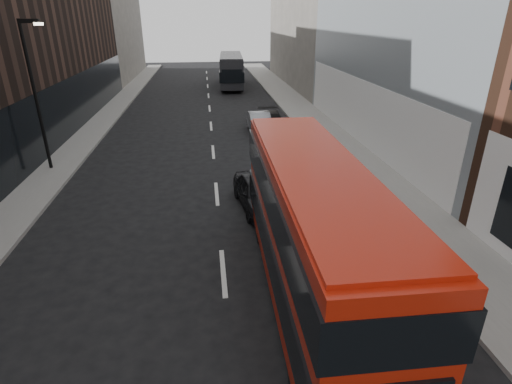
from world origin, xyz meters
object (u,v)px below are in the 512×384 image
object	(u,v)px
grey_bus	(231,70)
car_c	(271,122)
street_lamp	(35,87)
car_a	(258,192)
red_bus	(313,228)
car_b	(260,123)

from	to	relation	value
grey_bus	car_c	bearing A→B (deg)	-82.63
street_lamp	car_a	bearing A→B (deg)	-29.38
grey_bus	car_c	xyz separation A→B (m)	(1.41, -19.23, -1.18)
red_bus	car_c	size ratio (longest dim) A/B	2.29
red_bus	car_b	bearing A→B (deg)	87.67
street_lamp	grey_bus	world-z (taller)	street_lamp
car_b	grey_bus	bearing A→B (deg)	90.66
street_lamp	grey_bus	bearing A→B (deg)	66.82
street_lamp	red_bus	world-z (taller)	street_lamp
car_a	car_b	distance (m)	11.54
grey_bus	car_b	bearing A→B (deg)	-85.15
street_lamp	car_c	world-z (taller)	street_lamp
car_a	car_c	bearing A→B (deg)	71.04
grey_bus	car_b	xyz separation A→B (m)	(0.57, -19.59, -1.15)
car_c	car_a	bearing A→B (deg)	-100.02
red_bus	street_lamp	bearing A→B (deg)	133.31
red_bus	grey_bus	size ratio (longest dim) A/B	0.94
car_b	car_c	bearing A→B (deg)	21.89
red_bus	car_c	bearing A→B (deg)	85.02
car_a	red_bus	bearing A→B (deg)	-90.99
grey_bus	car_a	bearing A→B (deg)	-88.69
red_bus	car_b	world-z (taller)	red_bus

